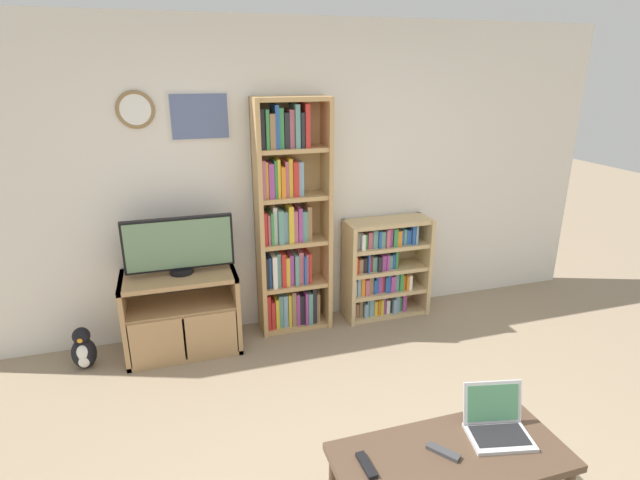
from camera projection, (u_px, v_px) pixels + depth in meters
name	position (u px, v px, depth m)	size (l,w,h in m)	color
wall_back	(291.00, 180.00, 4.27)	(5.87, 0.09, 2.60)	silver
tv_stand	(182.00, 313.00, 4.02)	(0.89, 0.48, 0.67)	tan
television	(179.00, 245.00, 3.87)	(0.83, 0.18, 0.46)	black
bookshelf_tall	(289.00, 223.00, 4.21)	(0.62, 0.27, 2.00)	tan
bookshelf_short	(382.00, 268.00, 4.61)	(0.79, 0.31, 0.92)	tan
coffee_table	(451.00, 462.00, 2.38)	(1.12, 0.51, 0.48)	#4C3828
laptop	(496.00, 422.00, 2.49)	(0.35, 0.32, 0.24)	#B7BABC
remote_near_laptop	(443.00, 452.00, 2.37)	(0.13, 0.16, 0.02)	#38383A
remote_far_from_laptop	(366.00, 465.00, 2.29)	(0.05, 0.16, 0.02)	black
penguin_figurine	(83.00, 350.00, 3.84)	(0.18, 0.17, 0.34)	black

